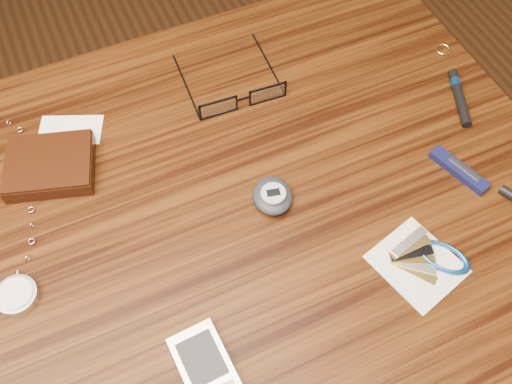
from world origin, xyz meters
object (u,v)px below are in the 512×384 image
Objects in this scene: wallet_and_card at (50,165)px; notepad_keys at (429,259)px; desk at (193,266)px; eyeglasses at (241,97)px; pedometer at (273,196)px; pda_phone at (207,371)px; pocket_watch at (17,287)px; pocket_knife at (459,170)px.

wallet_and_card is 1.28× the size of notepad_keys.
wallet_and_card is at bearing 128.94° from desk.
eyeglasses is 0.34m from notepad_keys.
pedometer is at bearing -1.65° from desk.
pda_phone is 0.23m from pedometer.
notepad_keys is at bearing -19.83° from pocket_watch.
desk is 14.85× the size of pedometer.
pda_phone reaches higher than pocket_watch.
pedometer is 0.55× the size of notepad_keys.
pedometer reaches higher than desk.
wallet_and_card reaches higher than desk.
pedometer is (0.32, -0.01, 0.00)m from pocket_watch.
eyeglasses reaches higher than pocket_knife.
eyeglasses is at bearing 0.68° from wallet_and_card.
pda_phone is at bearing -177.14° from notepad_keys.
pedometer reaches higher than pocket_watch.
pocket_watch is (-0.35, -0.15, -0.01)m from eyeglasses.
pocket_knife is at bearing 14.99° from pda_phone.
pocket_watch is (-0.20, 0.01, 0.11)m from desk.
pocket_knife is (0.36, -0.07, 0.11)m from desk.
desk is 0.38m from pocket_knife.
wallet_and_card is 0.49m from notepad_keys.
pocket_knife reaches higher than desk.
pda_phone is 1.16× the size of pocket_knife.
pocket_knife is at bearing -46.79° from eyeglasses.
pocket_watch is 2.59× the size of notepad_keys.
pocket_watch is (-0.08, -0.15, -0.01)m from wallet_and_card.
desk is 8.14× the size of notepad_keys.
desk is at bearing 178.35° from pedometer.
notepad_keys is 1.41× the size of pocket_knife.
pda_phone is 0.41m from pocket_knife.
wallet_and_card is at bearing 155.32° from pocket_knife.
eyeglasses is at bearing 61.03° from pda_phone.
desk is 0.21m from pda_phone.
notepad_keys is (0.29, 0.01, -0.00)m from pda_phone.
wallet_and_card is 0.29m from pedometer.
wallet_and_card is at bearing 140.23° from notepad_keys.
pedometer is (0.24, -0.16, -0.00)m from wallet_and_card.
pedometer reaches higher than notepad_keys.
pedometer is (-0.03, -0.16, -0.00)m from eyeglasses.
pda_phone is (0.16, -0.18, 0.00)m from pocket_watch.
pocket_watch is at bearing 178.15° from pedometer.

